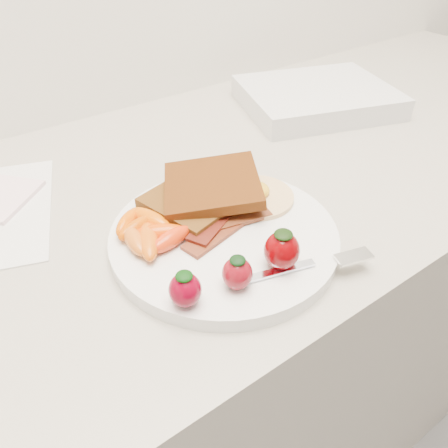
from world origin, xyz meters
TOP-DOWN VIEW (x-y plane):
  - counter at (0.00, 1.70)m, footprint 2.00×0.60m
  - plate at (-0.02, 1.57)m, footprint 0.27×0.27m
  - toast_lower at (-0.03, 1.63)m, footprint 0.13×0.13m
  - toast_upper at (0.00, 1.63)m, footprint 0.16×0.16m
  - fried_egg at (0.05, 1.60)m, footprint 0.10×0.10m
  - bacon_strips at (-0.02, 1.58)m, footprint 0.13×0.08m
  - baby_carrots at (-0.10, 1.61)m, footprint 0.08×0.10m
  - strawberries at (-0.05, 1.49)m, footprint 0.15×0.05m
  - fork at (0.01, 1.46)m, footprint 0.16×0.06m
  - appliance at (0.35, 1.79)m, footprint 0.32×0.29m

SIDE VIEW (x-z plane):
  - counter at x=0.00m, z-range 0.00..0.90m
  - plate at x=-0.02m, z-range 0.90..0.92m
  - appliance at x=0.35m, z-range 0.90..0.94m
  - fork at x=0.01m, z-range 0.92..0.92m
  - bacon_strips at x=-0.02m, z-range 0.92..0.93m
  - fried_egg at x=0.05m, z-range 0.91..0.93m
  - toast_lower at x=-0.03m, z-range 0.92..0.93m
  - baby_carrots at x=-0.10m, z-range 0.92..0.94m
  - strawberries at x=-0.05m, z-range 0.92..0.96m
  - toast_upper at x=0.00m, z-range 0.93..0.95m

